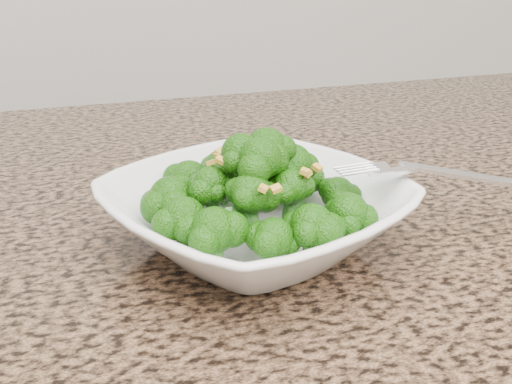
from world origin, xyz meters
name	(u,v)px	position (x,y,z in m)	size (l,w,h in m)	color
granite_counter	(87,291)	(0.00, 0.30, 0.89)	(1.64, 1.04, 0.03)	brown
bowl	(256,216)	(0.14, 0.30, 0.93)	(0.23, 0.23, 0.06)	white
broccoli_pile	(256,145)	(0.14, 0.30, 0.99)	(0.20, 0.20, 0.07)	#1E5F0A
garlic_topping	(256,101)	(0.14, 0.30, 1.03)	(0.12, 0.12, 0.01)	gold
fork	(406,170)	(0.26, 0.28, 0.96)	(0.20, 0.03, 0.01)	silver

